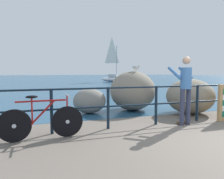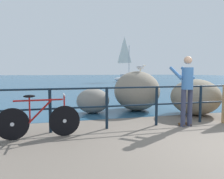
# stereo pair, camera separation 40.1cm
# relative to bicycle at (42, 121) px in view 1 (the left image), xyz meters

# --- Properties ---
(ground_plane) EXTENTS (120.00, 120.00, 0.10)m
(ground_plane) POSITION_rel_bicycle_xyz_m (3.53, 18.44, -0.44)
(ground_plane) COLOR #6B6056
(sea_surface) EXTENTS (120.00, 90.00, 0.01)m
(sea_surface) POSITION_rel_bicycle_xyz_m (3.53, 46.36, -0.39)
(sea_surface) COLOR navy
(sea_surface) RESTS_ON ground_plane
(promenade_railing) EXTENTS (9.36, 0.07, 1.02)m
(promenade_railing) POSITION_rel_bicycle_xyz_m (3.53, 0.35, 0.25)
(promenade_railing) COLOR black
(promenade_railing) RESTS_ON ground_plane
(bicycle) EXTENTS (1.70, 0.48, 0.92)m
(bicycle) POSITION_rel_bicycle_xyz_m (0.00, 0.00, 0.00)
(bicycle) COLOR black
(bicycle) RESTS_ON ground_plane
(person_at_railing) EXTENTS (0.47, 0.65, 1.78)m
(person_at_railing) POSITION_rel_bicycle_xyz_m (3.55, 0.07, 0.60)
(person_at_railing) COLOR #333851
(person_at_railing) RESTS_ON ground_plane
(breakwater_boulder_main) EXTENTS (1.62, 1.72, 1.41)m
(breakwater_boulder_main) POSITION_rel_bicycle_xyz_m (3.17, 2.52, 0.32)
(breakwater_boulder_main) COLOR gray
(breakwater_boulder_main) RESTS_ON ground
(breakwater_boulder_left) EXTENTS (1.11, 0.83, 0.83)m
(breakwater_boulder_left) POSITION_rel_bicycle_xyz_m (1.55, 2.42, 0.03)
(breakwater_boulder_left) COLOR gray
(breakwater_boulder_left) RESTS_ON ground
(breakwater_boulder_right) EXTENTS (1.57, 1.54, 1.16)m
(breakwater_boulder_right) POSITION_rel_bicycle_xyz_m (4.72, 1.30, 0.19)
(breakwater_boulder_right) COLOR gray
(breakwater_boulder_right) RESTS_ON ground
(seagull) EXTENTS (0.30, 0.27, 0.23)m
(seagull) POSITION_rel_bicycle_xyz_m (3.26, 2.42, 1.16)
(seagull) COLOR gold
(seagull) RESTS_ON breakwater_boulder_main
(sailboat) EXTENTS (3.84, 4.20, 6.16)m
(sailboat) POSITION_rel_bicycle_xyz_m (9.81, 22.94, 0.32)
(sailboat) COLOR white
(sailboat) RESTS_ON sea_surface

